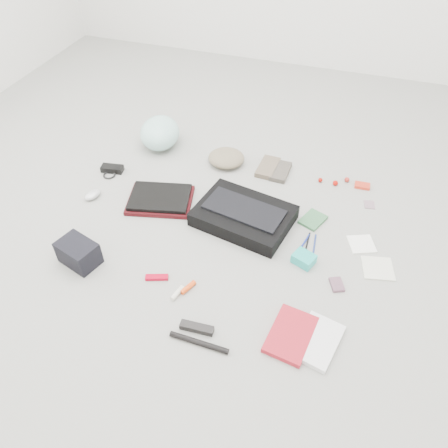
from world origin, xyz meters
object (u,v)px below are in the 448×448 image
(laptop, at_px, (160,197))
(camera_bag, at_px, (79,253))
(accordion_wallet, at_px, (304,259))
(book_red, at_px, (291,335))
(bike_helmet, at_px, (160,133))
(messenger_bag, at_px, (244,216))

(laptop, height_order, camera_bag, camera_bag)
(camera_bag, distance_m, accordion_wallet, 1.02)
(book_red, height_order, accordion_wallet, accordion_wallet)
(laptop, relative_size, book_red, 1.31)
(book_red, distance_m, accordion_wallet, 0.40)
(laptop, xyz_separation_m, bike_helmet, (-0.22, 0.49, 0.05))
(messenger_bag, distance_m, book_red, 0.68)
(book_red, bearing_deg, bike_helmet, 142.46)
(messenger_bag, distance_m, camera_bag, 0.80)
(bike_helmet, distance_m, book_red, 1.49)
(messenger_bag, bearing_deg, book_red, -46.62)
(camera_bag, xyz_separation_m, accordion_wallet, (0.97, 0.32, -0.03))
(camera_bag, distance_m, book_red, 1.00)
(messenger_bag, height_order, camera_bag, camera_bag)
(bike_helmet, bearing_deg, laptop, -81.23)
(laptop, height_order, book_red, laptop)
(bike_helmet, xyz_separation_m, accordion_wallet, (1.01, -0.67, -0.06))
(laptop, distance_m, book_red, 1.01)
(camera_bag, height_order, book_red, camera_bag)
(laptop, bearing_deg, bike_helmet, 100.64)
(messenger_bag, distance_m, bike_helmet, 0.84)
(book_red, bearing_deg, laptop, 153.14)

